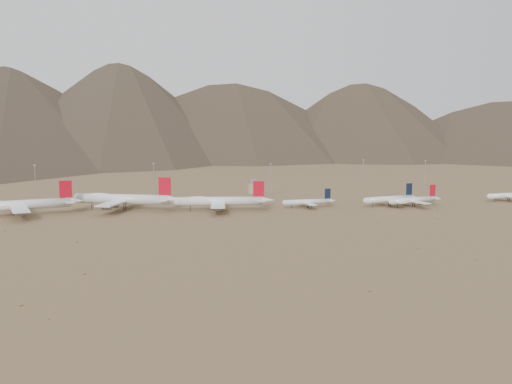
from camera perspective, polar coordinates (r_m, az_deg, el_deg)
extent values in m
plane|color=olive|center=(354.64, -2.16, -2.52)|extent=(3000.00, 3000.00, 0.00)
cylinder|color=silver|center=(384.54, -22.53, -1.21)|extent=(59.03, 24.04, 6.20)
cone|color=silver|center=(388.24, -17.59, -0.87)|extent=(11.97, 8.58, 5.58)
cube|color=silver|center=(384.58, -22.70, -1.35)|extent=(25.77, 55.29, 0.77)
cube|color=silver|center=(387.50, -18.29, -0.88)|extent=(11.46, 21.54, 0.37)
cube|color=#AF0A1C|center=(386.40, -18.51, 0.28)|extent=(7.60, 2.89, 10.99)
cylinder|color=black|center=(386.86, -22.33, -1.93)|extent=(0.50, 0.50, 4.20)
cylinder|color=black|center=(383.80, -22.29, -2.00)|extent=(0.50, 0.50, 4.20)
cylinder|color=slate|center=(395.65, -22.80, -1.37)|extent=(6.56, 4.47, 2.79)
cylinder|color=slate|center=(373.92, -22.56, -1.80)|extent=(6.56, 4.47, 2.79)
cylinder|color=slate|center=(405.44, -22.90, -1.19)|extent=(6.56, 4.47, 2.79)
cylinder|color=slate|center=(364.15, -22.45, -2.02)|extent=(6.56, 4.47, 2.79)
cylinder|color=silver|center=(390.00, -13.17, -0.69)|extent=(62.45, 27.08, 6.59)
sphere|color=silver|center=(403.56, -17.34, -0.58)|extent=(6.46, 6.46, 6.46)
cone|color=silver|center=(377.37, -8.18, -0.75)|extent=(12.79, 9.36, 5.93)
cube|color=silver|center=(390.63, -13.34, -0.83)|extent=(28.76, 58.61, 0.82)
cube|color=silver|center=(378.97, -8.91, -0.71)|extent=(12.69, 22.88, 0.40)
cube|color=#AF0A1C|center=(378.38, -9.12, 0.57)|extent=(8.03, 3.27, 11.70)
cylinder|color=black|center=(400.00, -16.09, -1.40)|extent=(0.43, 0.43, 4.47)
cylinder|color=black|center=(391.74, -12.88, -1.47)|extent=(0.53, 0.53, 4.47)
cylinder|color=black|center=(388.74, -13.07, -1.54)|extent=(0.53, 0.53, 4.47)
ellipsoid|color=silver|center=(396.57, -15.38, -0.37)|extent=(20.91, 11.35, 3.96)
cylinder|color=slate|center=(401.51, -12.67, -0.85)|extent=(7.00, 4.89, 2.97)
cylinder|color=slate|center=(380.23, -14.03, -1.30)|extent=(7.00, 4.89, 2.97)
cylinder|color=slate|center=(411.15, -12.11, -0.65)|extent=(7.00, 4.89, 2.97)
cylinder|color=slate|center=(370.75, -14.69, -1.53)|extent=(7.00, 4.89, 2.97)
cylinder|color=silver|center=(377.50, -3.64, -0.92)|extent=(56.25, 11.36, 5.78)
sphere|color=silver|center=(378.70, -7.88, -0.94)|extent=(5.67, 5.67, 5.67)
cone|color=silver|center=(378.57, 1.11, -0.81)|extent=(10.54, 6.19, 5.20)
cube|color=silver|center=(377.63, -3.81, -1.05)|extent=(14.05, 51.93, 0.72)
cube|color=silver|center=(378.23, 0.43, -0.80)|extent=(6.97, 19.90, 0.35)
cube|color=#AF0A1C|center=(377.25, 0.27, 0.32)|extent=(7.29, 1.25, 10.26)
cylinder|color=black|center=(378.80, -6.60, -1.66)|extent=(0.37, 0.37, 3.92)
cylinder|color=black|center=(379.61, -3.46, -1.61)|extent=(0.47, 0.47, 3.92)
cylinder|color=black|center=(376.75, -3.46, -1.67)|extent=(0.47, 0.47, 3.92)
ellipsoid|color=silver|center=(377.66, -5.85, -0.69)|extent=(18.25, 6.11, 3.47)
cylinder|color=slate|center=(387.99, -3.79, -1.05)|extent=(5.83, 3.15, 2.60)
cylinder|color=slate|center=(367.67, -3.82, -1.49)|extent=(5.83, 3.15, 2.60)
cylinder|color=slate|center=(397.14, -3.78, -0.87)|extent=(5.83, 3.15, 2.60)
cylinder|color=slate|center=(358.54, -3.83, -1.70)|extent=(5.83, 3.15, 2.60)
cylinder|color=silver|center=(393.90, 5.15, -0.99)|extent=(32.90, 7.14, 3.55)
sphere|color=silver|center=(388.50, 2.89, -1.08)|extent=(3.48, 3.48, 3.48)
cone|color=silver|center=(400.63, 7.60, -0.85)|extent=(6.20, 3.83, 3.20)
cube|color=silver|center=(393.75, 5.06, -1.07)|extent=(8.29, 28.44, 0.44)
cube|color=silver|center=(399.61, 7.26, -0.85)|extent=(4.10, 10.91, 0.21)
cube|color=black|center=(398.74, 7.18, -0.16)|extent=(4.26, 0.79, 7.01)
cylinder|color=black|center=(390.47, 3.57, -1.49)|extent=(0.37, 0.37, 2.43)
cylinder|color=black|center=(395.37, 5.19, -1.40)|extent=(0.47, 0.47, 2.43)
cylinder|color=black|center=(393.72, 5.28, -1.43)|extent=(0.47, 0.47, 2.43)
cylinder|color=slate|center=(401.16, 4.66, -1.05)|extent=(3.43, 1.95, 1.60)
cylinder|color=slate|center=(386.60, 5.46, -1.35)|extent=(3.43, 1.95, 1.60)
cylinder|color=silver|center=(411.12, 13.13, -0.70)|extent=(38.59, 14.92, 4.23)
sphere|color=silver|center=(399.38, 10.94, -0.86)|extent=(4.15, 4.15, 4.15)
cone|color=silver|center=(424.91, 15.44, -0.49)|extent=(7.80, 5.61, 3.81)
cube|color=silver|center=(410.72, 13.04, -0.79)|extent=(15.30, 33.81, 0.53)
cube|color=silver|center=(422.88, 15.12, -0.50)|extent=(6.91, 13.16, 0.25)
cube|color=black|center=(421.70, 15.06, 0.29)|extent=(4.97, 1.78, 8.35)
cylinder|color=black|center=(403.32, 11.60, -1.31)|extent=(0.45, 0.45, 2.89)
cylinder|color=black|center=(412.89, 13.11, -1.17)|extent=(0.56, 0.56, 2.89)
cylinder|color=black|center=(411.26, 13.29, -1.20)|extent=(0.56, 0.56, 2.89)
cylinder|color=slate|center=(418.16, 12.25, -0.79)|extent=(4.27, 2.91, 1.90)
cylinder|color=slate|center=(403.64, 13.86, -1.10)|extent=(4.27, 2.91, 1.90)
cylinder|color=silver|center=(411.57, 15.43, -0.79)|extent=(37.20, 13.94, 4.07)
sphere|color=silver|center=(399.84, 13.37, -0.94)|extent=(3.99, 3.99, 3.99)
cone|color=silver|center=(425.26, 17.60, -0.58)|extent=(7.48, 5.33, 3.66)
cube|color=silver|center=(411.17, 15.35, -0.88)|extent=(14.37, 32.55, 0.51)
cube|color=silver|center=(423.25, 17.30, -0.59)|extent=(6.51, 12.66, 0.24)
cube|color=#AF0A1C|center=(422.10, 17.25, 0.16)|extent=(4.79, 1.66, 8.03)
cylinder|color=black|center=(403.76, 13.99, -1.38)|extent=(0.43, 0.43, 2.78)
cylinder|color=black|center=(413.27, 15.40, -1.24)|extent=(0.54, 0.54, 2.78)
cylinder|color=black|center=(411.73, 15.58, -1.27)|extent=(0.54, 0.54, 2.78)
cylinder|color=slate|center=(418.16, 14.55, -0.87)|extent=(4.10, 2.77, 1.83)
cylinder|color=slate|center=(404.52, 16.16, -1.17)|extent=(4.10, 2.77, 1.83)
cylinder|color=silver|center=(465.17, 23.92, -0.31)|extent=(35.58, 10.58, 3.85)
sphere|color=silver|center=(453.05, 22.30, -0.41)|extent=(3.78, 3.78, 3.78)
cube|color=silver|center=(464.74, 23.85, -0.38)|extent=(11.40, 30.95, 0.48)
cylinder|color=black|center=(457.03, 22.78, -0.78)|extent=(0.41, 0.41, 2.64)
cylinder|color=black|center=(466.72, 23.88, -0.69)|extent=(0.51, 0.51, 2.64)
cylinder|color=black|center=(465.35, 24.04, -0.72)|extent=(0.51, 0.51, 2.64)
cylinder|color=slate|center=(470.96, 23.13, -0.38)|extent=(3.82, 2.38, 1.73)
cube|color=gray|center=(475.96, -0.33, 0.36)|extent=(8.00, 8.00, 8.00)
cube|color=slate|center=(475.33, -0.33, 1.07)|extent=(6.00, 6.00, 4.00)
cylinder|color=gray|center=(483.38, -21.21, 1.01)|extent=(0.50, 0.50, 25.00)
cube|color=gray|center=(482.36, -21.28, 2.52)|extent=(2.00, 0.60, 0.80)
cylinder|color=gray|center=(476.41, -10.18, 1.28)|extent=(0.50, 0.50, 25.00)
cube|color=gray|center=(475.38, -10.21, 2.82)|extent=(2.00, 0.60, 0.80)
cylinder|color=gray|center=(465.49, 1.47, 1.26)|extent=(0.50, 0.50, 25.00)
cube|color=gray|center=(464.44, 1.47, 2.83)|extent=(2.00, 0.60, 0.80)
cylinder|color=gray|center=(527.05, 10.66, 1.79)|extent=(0.50, 0.50, 25.00)
cube|color=gray|center=(526.12, 10.69, 3.18)|extent=(2.00, 0.60, 0.80)
cylinder|color=gray|center=(531.68, 16.55, 1.67)|extent=(0.50, 0.50, 25.00)
cube|color=gray|center=(530.75, 16.60, 3.05)|extent=(2.00, 0.60, 0.80)
ellipsoid|color=olive|center=(260.95, 21.17, -6.31)|extent=(0.68, 0.68, 0.46)
ellipsoid|color=olive|center=(311.06, -2.96, -3.79)|extent=(0.63, 0.63, 0.52)
ellipsoid|color=olive|center=(239.77, -13.97, -7.20)|extent=(0.65, 0.65, 0.38)
ellipsoid|color=olive|center=(182.59, -20.05, -11.85)|extent=(0.60, 0.60, 0.46)
ellipsoid|color=olive|center=(321.64, -7.48, -3.49)|extent=(0.68, 0.68, 0.49)
ellipsoid|color=olive|center=(346.71, 17.37, -3.00)|extent=(0.81, 0.81, 0.42)
ellipsoid|color=olive|center=(336.10, -23.84, -3.56)|extent=(0.72, 0.72, 0.62)
ellipsoid|color=olive|center=(203.26, 11.32, -9.64)|extent=(0.92, 0.92, 0.56)
ellipsoid|color=olive|center=(397.70, 17.71, -1.78)|extent=(0.65, 0.65, 0.58)
ellipsoid|color=olive|center=(198.88, -22.46, -10.40)|extent=(0.95, 0.95, 0.60)
ellipsoid|color=olive|center=(292.22, -17.47, -4.75)|extent=(1.00, 1.00, 0.87)
ellipsoid|color=olive|center=(276.08, 15.85, -5.40)|extent=(0.78, 0.78, 0.54)
ellipsoid|color=olive|center=(256.22, -15.51, -6.33)|extent=(0.72, 0.72, 0.48)
ellipsoid|color=olive|center=(340.09, 12.16, -3.01)|extent=(1.02, 1.02, 0.71)
ellipsoid|color=olive|center=(230.70, -16.79, -7.81)|extent=(1.04, 1.04, 0.64)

